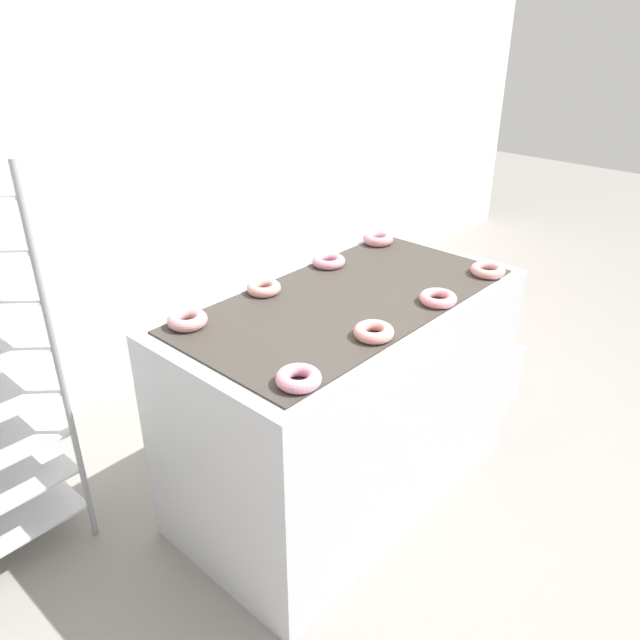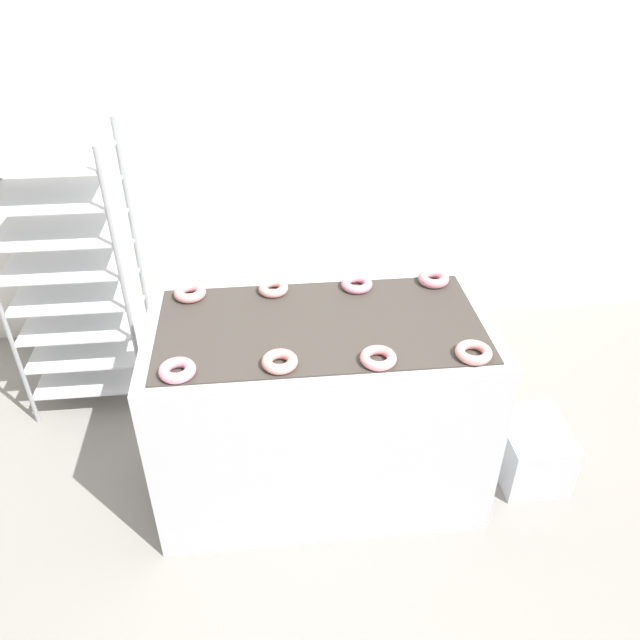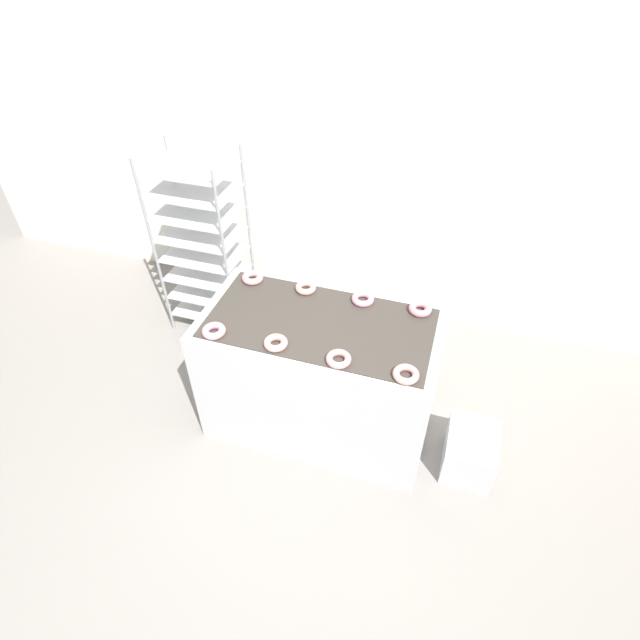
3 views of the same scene
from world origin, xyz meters
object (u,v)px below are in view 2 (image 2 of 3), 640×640
fryer_machine (320,408)px  donut_near_right (474,352)px  donut_far_midright (357,284)px  donut_far_right (434,279)px  donut_far_midleft (273,288)px  donut_near_left (177,370)px  donut_far_left (190,293)px  glaze_bin (530,450)px  donut_near_midright (378,358)px  donut_near_midleft (280,362)px  baking_rack_cart (72,277)px

fryer_machine → donut_near_right: 0.83m
donut_far_midright → donut_far_right: (0.37, 0.01, 0.00)m
donut_far_midleft → donut_far_right: bearing=0.6°
donut_near_left → donut_far_left: bearing=89.2°
fryer_machine → donut_far_midright: 0.61m
glaze_bin → donut_near_midright: size_ratio=2.68×
donut_near_midleft → donut_far_right: donut_far_right is taller
baking_rack_cart → glaze_bin: (2.33, -0.88, -0.65)m
donut_near_midright → donut_near_midleft: bearing=177.9°
baking_rack_cart → donut_far_right: 1.91m
fryer_machine → donut_far_midleft: donut_far_midleft is taller
donut_near_left → donut_far_left: (0.01, 0.57, 0.00)m
baking_rack_cart → donut_far_right: baking_rack_cart is taller
fryer_machine → donut_near_midleft: donut_near_midleft is taller
donut_far_left → donut_far_midleft: bearing=0.6°
baking_rack_cart → donut_far_midright: bearing=-19.9°
baking_rack_cart → donut_near_right: 2.15m
fryer_machine → glaze_bin: fryer_machine is taller
fryer_machine → baking_rack_cart: size_ratio=0.96×
baking_rack_cart → donut_far_midleft: baking_rack_cart is taller
donut_near_midright → donut_far_midleft: bearing=124.3°
fryer_machine → baking_rack_cart: (-1.25, 0.81, 0.32)m
donut_near_midright → glaze_bin: bearing=14.2°
baking_rack_cart → donut_near_midleft: 1.53m
baking_rack_cart → donut_far_midleft: 1.20m
donut_near_right → donut_far_left: 1.29m
donut_far_midright → donut_near_midright: bearing=-90.1°
baking_rack_cart → donut_near_right: (1.84, -1.10, 0.18)m
donut_near_midleft → donut_far_left: donut_far_left is taller
fryer_machine → glaze_bin: 1.12m
fryer_machine → baking_rack_cart: baking_rack_cart is taller
donut_near_right → baking_rack_cart: bearing=149.1°
donut_far_midleft → donut_near_left: bearing=-124.3°
donut_far_left → donut_far_right: 1.15m
donut_near_left → donut_far_left: size_ratio=0.98×
baking_rack_cart → donut_near_midright: bearing=-37.1°
donut_near_midright → baking_rack_cart: bearing=142.9°
donut_far_midleft → donut_far_left: bearing=-179.4°
donut_near_midleft → donut_far_midleft: same height
glaze_bin → donut_far_right: (-0.50, 0.36, 0.83)m
donut_near_right → donut_far_left: bearing=153.7°
fryer_machine → donut_near_midright: size_ratio=10.37×
baking_rack_cart → donut_near_right: baking_rack_cart is taller
fryer_machine → donut_far_midright: (0.20, 0.28, 0.50)m
donut_far_midleft → donut_far_right: size_ratio=0.94×
donut_near_midleft → glaze_bin: bearing=9.3°
donut_near_midleft → donut_far_midleft: (-0.00, 0.56, -0.00)m
donut_near_midleft → donut_near_midright: size_ratio=0.98×
baking_rack_cart → glaze_bin: 2.57m
donut_near_midleft → donut_near_midright: (0.39, -0.01, -0.00)m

